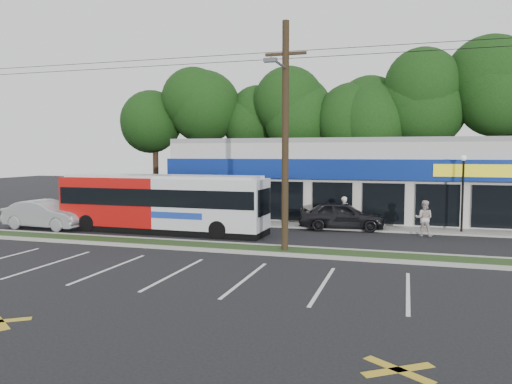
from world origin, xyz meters
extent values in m
plane|color=black|center=(0.00, 0.00, 0.00)|extent=(120.00, 120.00, 0.00)
cube|color=#1F3A18|center=(0.00, 1.00, 0.06)|extent=(40.00, 1.60, 0.12)
cube|color=#9E9E93|center=(0.00, 0.15, 0.07)|extent=(40.00, 0.25, 0.14)
cube|color=#9E9E93|center=(0.00, 1.85, 0.07)|extent=(40.00, 0.25, 0.14)
cube|color=#9E9E93|center=(5.00, 9.00, 0.05)|extent=(32.00, 2.20, 0.10)
cube|color=beige|center=(5.50, 16.00, 2.50)|extent=(25.00, 12.00, 5.00)
cube|color=navy|center=(5.50, 9.75, 3.40)|extent=(25.00, 0.50, 1.20)
cube|color=black|center=(5.50, 9.94, 1.40)|extent=(24.00, 0.12, 2.40)
cube|color=yellow|center=(12.50, 9.48, 3.40)|extent=(6.00, 0.06, 0.70)
cube|color=gray|center=(5.50, 16.00, 5.15)|extent=(25.00, 12.00, 0.30)
cylinder|color=black|center=(3.00, 1.00, 5.00)|extent=(0.30, 0.30, 10.00)
cube|color=black|center=(3.00, 1.00, 8.60)|extent=(1.80, 0.12, 0.12)
cylinder|color=#59595E|center=(3.00, -0.20, 8.00)|extent=(0.10, 2.40, 0.10)
cube|color=#59595E|center=(3.00, -1.50, 7.90)|extent=(0.50, 0.25, 0.15)
cylinder|color=black|center=(0.00, 1.00, 8.70)|extent=(50.00, 0.02, 0.02)
cylinder|color=black|center=(0.00, 1.00, 8.40)|extent=(50.00, 0.02, 0.02)
cylinder|color=black|center=(11.00, 8.80, 2.00)|extent=(0.12, 0.12, 4.00)
sphere|color=silver|center=(11.00, 8.80, 4.10)|extent=(0.30, 0.30, 0.30)
cylinder|color=black|center=(-16.00, 26.00, 2.86)|extent=(0.56, 0.56, 5.72)
sphere|color=black|center=(-16.00, 26.00, 8.45)|extent=(6.76, 6.76, 6.76)
cylinder|color=black|center=(-11.00, 26.00, 2.86)|extent=(0.56, 0.56, 5.72)
sphere|color=black|center=(-11.00, 26.00, 8.45)|extent=(6.76, 6.76, 6.76)
cylinder|color=black|center=(-6.00, 26.00, 2.86)|extent=(0.56, 0.56, 5.72)
sphere|color=black|center=(-6.00, 26.00, 8.45)|extent=(6.76, 6.76, 6.76)
cylinder|color=black|center=(-1.00, 26.00, 2.86)|extent=(0.56, 0.56, 5.72)
sphere|color=black|center=(-1.00, 26.00, 8.45)|extent=(6.76, 6.76, 6.76)
cylinder|color=black|center=(4.00, 26.00, 2.86)|extent=(0.56, 0.56, 5.72)
sphere|color=black|center=(4.00, 26.00, 8.45)|extent=(6.76, 6.76, 6.76)
cylinder|color=black|center=(9.00, 26.00, 2.86)|extent=(0.56, 0.56, 5.72)
sphere|color=black|center=(9.00, 26.00, 8.45)|extent=(6.76, 6.76, 6.76)
cylinder|color=black|center=(14.00, 26.00, 2.86)|extent=(0.56, 0.56, 5.72)
sphere|color=black|center=(14.00, 26.00, 8.45)|extent=(6.76, 6.76, 6.76)
cube|color=#B2100D|center=(-7.71, 4.56, 1.68)|extent=(5.90, 2.55, 2.68)
cube|color=silver|center=(-1.86, 4.44, 1.68)|extent=(5.90, 2.55, 2.68)
cube|color=black|center=(-4.79, 4.50, 0.19)|extent=(11.75, 2.62, 0.34)
cube|color=black|center=(-4.79, 4.50, 2.00)|extent=(11.52, 2.72, 0.93)
cube|color=black|center=(1.09, 4.39, 1.85)|extent=(0.10, 2.07, 1.37)
cube|color=#193899|center=(-3.35, 3.24, 1.12)|extent=(2.93, 0.09, 0.34)
cube|color=silver|center=(-4.79, 4.50, 3.07)|extent=(11.16, 2.41, 0.18)
cylinder|color=black|center=(-8.90, 3.48, 0.47)|extent=(0.94, 0.29, 0.94)
cylinder|color=black|center=(-8.86, 5.68, 0.47)|extent=(0.94, 0.29, 0.94)
cylinder|color=black|center=(-1.06, 3.33, 0.47)|extent=(0.94, 0.29, 0.94)
cylinder|color=black|center=(-1.02, 5.53, 0.47)|extent=(0.94, 0.29, 0.94)
imported|color=black|center=(4.58, 8.26, 0.82)|extent=(5.03, 2.55, 1.64)
imported|color=#9EA3A6|center=(-11.83, 3.67, 0.82)|extent=(5.06, 1.92, 1.65)
imported|color=silver|center=(4.65, 8.50, 0.94)|extent=(0.82, 0.76, 1.88)
imported|color=beige|center=(9.00, 7.25, 0.95)|extent=(1.00, 0.82, 1.90)
camera|label=1|loc=(8.07, -20.15, 4.37)|focal=35.00mm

